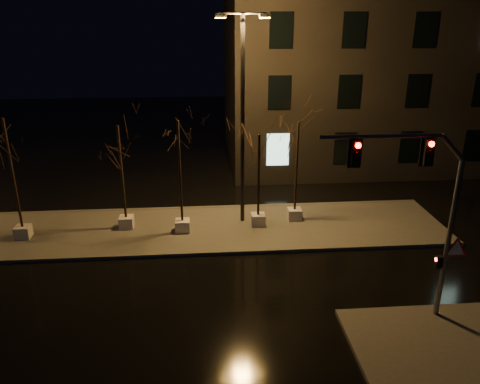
{
  "coord_description": "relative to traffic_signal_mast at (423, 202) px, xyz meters",
  "views": [
    {
      "loc": [
        -0.33,
        -14.2,
        9.57
      ],
      "look_at": [
        1.1,
        3.59,
        2.8
      ],
      "focal_mm": 35.0,
      "sensor_mm": 36.0,
      "label": 1
    }
  ],
  "objects": [
    {
      "name": "ground",
      "position": [
        -6.3,
        1.5,
        -4.24
      ],
      "size": [
        90.0,
        90.0,
        0.0
      ],
      "primitive_type": "plane",
      "color": "black",
      "rests_on": "ground"
    },
    {
      "name": "median",
      "position": [
        -6.3,
        7.5,
        -4.16
      ],
      "size": [
        22.0,
        5.0,
        0.15
      ],
      "primitive_type": "cube",
      "color": "#4B4843",
      "rests_on": "ground"
    },
    {
      "name": "sidewalk_corner",
      "position": [
        1.2,
        -2.0,
        -4.16
      ],
      "size": [
        7.0,
        5.0,
        0.15
      ],
      "primitive_type": "cube",
      "color": "#4B4843",
      "rests_on": "ground"
    },
    {
      "name": "building",
      "position": [
        7.7,
        19.5,
        3.26
      ],
      "size": [
        25.0,
        12.0,
        15.0
      ],
      "primitive_type": "cube",
      "color": "black",
      "rests_on": "ground"
    },
    {
      "name": "tree_0",
      "position": [
        -14.85,
        7.07,
        0.16
      ],
      "size": [
        1.8,
        1.8,
        5.6
      ],
      "color": "beige",
      "rests_on": "median"
    },
    {
      "name": "tree_1",
      "position": [
        -10.36,
        7.78,
        -0.27
      ],
      "size": [
        1.8,
        1.8,
        5.03
      ],
      "color": "beige",
      "rests_on": "median"
    },
    {
      "name": "tree_2",
      "position": [
        -7.71,
        7.17,
        -0.03
      ],
      "size": [
        1.8,
        1.8,
        5.35
      ],
      "color": "beige",
      "rests_on": "median"
    },
    {
      "name": "tree_3",
      "position": [
        -4.13,
        7.57,
        -0.63
      ],
      "size": [
        1.8,
        1.8,
        4.55
      ],
      "color": "beige",
      "rests_on": "median"
    },
    {
      "name": "tree_4",
      "position": [
        -2.28,
        8.07,
        -0.29
      ],
      "size": [
        1.8,
        1.8,
        5.0
      ],
      "color": "beige",
      "rests_on": "median"
    },
    {
      "name": "traffic_signal_mast",
      "position": [
        0.0,
        0.0,
        0.0
      ],
      "size": [
        5.1,
        0.21,
        6.23
      ],
      "rotation": [
        0.0,
        0.0,
        -0.01
      ],
      "color": "slate",
      "rests_on": "sidewalk_corner"
    },
    {
      "name": "streetlight_main",
      "position": [
        -4.84,
        8.14,
        1.41
      ],
      "size": [
        2.39,
        0.54,
        9.54
      ],
      "rotation": [
        0.0,
        0.0,
        0.12
      ],
      "color": "black",
      "rests_on": "median"
    }
  ]
}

